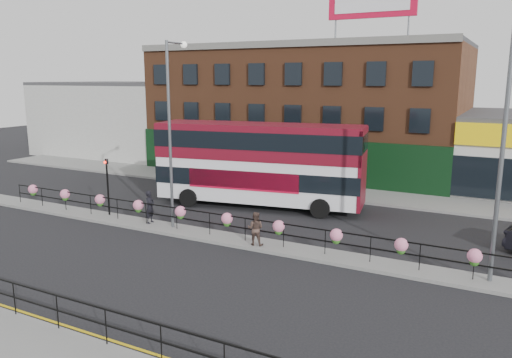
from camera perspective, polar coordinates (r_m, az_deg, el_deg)
The scene contains 15 objects.
ground at distance 24.43m, azimuth -3.31°, elevation -7.01°, with size 120.00×120.00×0.00m, color black.
north_pavement at distance 34.85m, azimuth 6.92°, elevation -1.29°, with size 60.00×4.00×0.15m, color gray.
median at distance 24.40m, azimuth -3.31°, elevation -6.84°, with size 60.00×1.60×0.15m, color gray.
yellow_line_inner at distance 17.51m, azimuth -20.55°, elevation -15.54°, with size 60.00×0.10×0.01m, color gold.
yellow_line_outer at distance 17.40m, azimuth -21.01°, elevation -15.74°, with size 60.00×0.10×0.01m, color gold.
brick_building at distance 42.94m, azimuth 5.89°, elevation 7.96°, with size 25.00×12.21×10.30m.
warehouse_west at distance 54.00m, azimuth -14.61°, elevation 6.80°, with size 15.50×12.00×7.30m.
median_railing at distance 24.11m, azimuth -3.34°, elevation -4.65°, with size 30.04×0.56×1.23m.
south_railing at distance 18.35m, azimuth -25.97°, elevation -11.44°, with size 20.04×0.05×1.12m.
double_decker_bus at distance 29.95m, azimuth 0.43°, elevation 2.60°, with size 12.81×4.97×5.06m.
pedestrian_a at distance 27.06m, azimuth -12.03°, elevation -3.14°, with size 0.47×0.67×1.74m, color black.
pedestrian_b at distance 23.06m, azimuth -0.07°, elevation -5.68°, with size 0.88×0.76×1.58m, color #49362E.
lamp_column_west at distance 25.51m, azimuth -9.56°, elevation 6.80°, with size 0.34×1.65×9.41m.
lamp_column_east at distance 20.28m, azimuth 26.69°, elevation 6.60°, with size 0.38×1.86×10.62m.
traffic_light_median at distance 28.92m, azimuth -16.66°, elevation 0.50°, with size 0.15×0.28×3.65m.
Camera 1 is at (12.01, -19.80, 7.76)m, focal length 35.00 mm.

